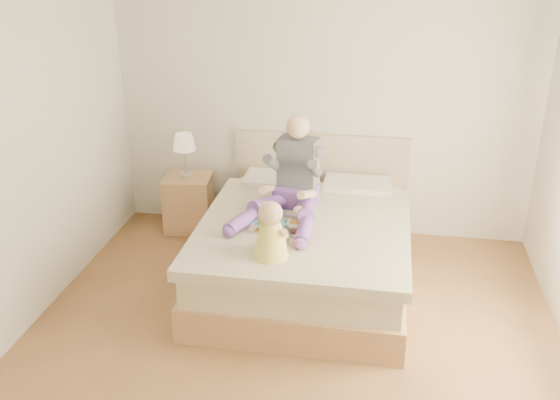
% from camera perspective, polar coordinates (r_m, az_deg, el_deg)
% --- Properties ---
extents(room, '(4.02, 4.22, 2.71)m').
position_cam_1_polar(room, '(3.92, 1.85, 4.02)').
color(room, brown).
rests_on(room, ground).
extents(bed, '(1.70, 2.18, 1.00)m').
position_cam_1_polar(bed, '(5.39, 2.47, -4.08)').
color(bed, '#9C7149').
rests_on(bed, ground).
extents(nightstand, '(0.50, 0.46, 0.56)m').
position_cam_1_polar(nightstand, '(6.34, -8.34, -0.25)').
color(nightstand, '#9C7149').
rests_on(nightstand, ground).
extents(lamp, '(0.22, 0.22, 0.45)m').
position_cam_1_polar(lamp, '(6.12, -8.76, 5.03)').
color(lamp, '#B9BCC0').
rests_on(lamp, nightstand).
extents(adult, '(0.69, 1.04, 0.82)m').
position_cam_1_polar(adult, '(5.23, 1.08, 1.50)').
color(adult, '#5A3482').
rests_on(adult, bed).
extents(tray, '(0.48, 0.39, 0.13)m').
position_cam_1_polar(tray, '(5.02, -0.05, -2.13)').
color(tray, '#B9BCC0').
rests_on(tray, bed).
extents(baby, '(0.29, 0.40, 0.44)m').
position_cam_1_polar(baby, '(4.52, -0.82, -3.14)').
color(baby, '#DFCC46').
rests_on(baby, bed).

